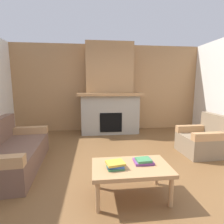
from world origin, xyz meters
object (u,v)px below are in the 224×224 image
object	(u,v)px
fireplace	(110,95)
coffee_table	(131,170)
couch	(11,153)
armchair	(202,140)

from	to	relation	value
fireplace	coffee_table	world-z (taller)	fireplace
couch	armchair	xyz separation A→B (m)	(3.74, 0.26, 0.01)
armchair	coffee_table	xyz separation A→B (m)	(-1.83, -1.26, 0.08)
armchair	coffee_table	size ratio (longest dim) A/B	0.85
fireplace	armchair	distance (m)	2.81
couch	fireplace	bearing A→B (deg)	49.00
fireplace	coffee_table	size ratio (longest dim) A/B	2.70
fireplace	armchair	xyz separation A→B (m)	(1.79, -1.98, -0.87)
couch	coffee_table	distance (m)	2.16
armchair	coffee_table	distance (m)	2.22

